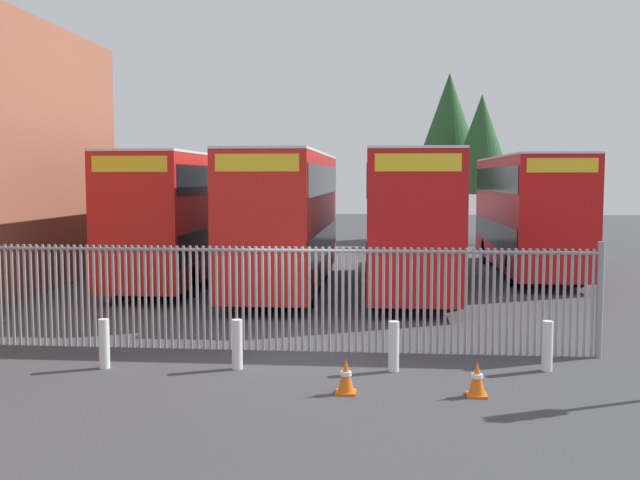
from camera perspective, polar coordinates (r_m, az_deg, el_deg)
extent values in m
plane|color=#3D3D42|center=(23.44, 0.87, -4.05)|extent=(100.00, 100.00, 0.00)
cylinder|color=gray|center=(17.41, -23.49, -3.90)|extent=(0.06, 0.06, 2.20)
cylinder|color=gray|center=(17.34, -23.08, -3.92)|extent=(0.06, 0.06, 2.20)
cylinder|color=gray|center=(17.27, -22.67, -3.94)|extent=(0.06, 0.06, 2.20)
cylinder|color=gray|center=(17.21, -22.25, -3.96)|extent=(0.06, 0.06, 2.20)
cylinder|color=gray|center=(17.15, -21.84, -3.98)|extent=(0.06, 0.06, 2.20)
cylinder|color=gray|center=(17.08, -21.42, -4.00)|extent=(0.06, 0.06, 2.20)
cylinder|color=gray|center=(17.02, -20.99, -4.01)|extent=(0.06, 0.06, 2.20)
cylinder|color=gray|center=(16.96, -20.57, -4.03)|extent=(0.06, 0.06, 2.20)
cylinder|color=gray|center=(16.90, -20.14, -4.05)|extent=(0.06, 0.06, 2.20)
cylinder|color=gray|center=(16.84, -19.71, -4.07)|extent=(0.06, 0.06, 2.20)
cylinder|color=gray|center=(16.78, -19.27, -4.09)|extent=(0.06, 0.06, 2.20)
cylinder|color=gray|center=(16.73, -18.83, -4.10)|extent=(0.06, 0.06, 2.20)
cylinder|color=gray|center=(16.67, -18.39, -4.12)|extent=(0.06, 0.06, 2.20)
cylinder|color=gray|center=(16.62, -17.95, -4.14)|extent=(0.06, 0.06, 2.20)
cylinder|color=gray|center=(16.56, -17.50, -4.16)|extent=(0.06, 0.06, 2.20)
cylinder|color=gray|center=(16.51, -17.05, -4.17)|extent=(0.06, 0.06, 2.20)
cylinder|color=gray|center=(16.46, -16.60, -4.19)|extent=(0.06, 0.06, 2.20)
cylinder|color=gray|center=(16.41, -16.14, -4.21)|extent=(0.06, 0.06, 2.20)
cylinder|color=gray|center=(16.36, -15.68, -4.22)|extent=(0.06, 0.06, 2.20)
cylinder|color=gray|center=(16.31, -15.22, -4.24)|extent=(0.06, 0.06, 2.20)
cylinder|color=gray|center=(16.26, -14.76, -4.26)|extent=(0.06, 0.06, 2.20)
cylinder|color=gray|center=(16.21, -14.29, -4.27)|extent=(0.06, 0.06, 2.20)
cylinder|color=gray|center=(16.17, -13.82, -4.29)|extent=(0.06, 0.06, 2.20)
cylinder|color=gray|center=(16.12, -13.35, -4.30)|extent=(0.06, 0.06, 2.20)
cylinder|color=gray|center=(16.08, -12.87, -4.32)|extent=(0.06, 0.06, 2.20)
cylinder|color=gray|center=(16.04, -12.40, -4.33)|extent=(0.06, 0.06, 2.20)
cylinder|color=gray|center=(15.99, -11.92, -4.35)|extent=(0.06, 0.06, 2.20)
cylinder|color=gray|center=(15.95, -11.43, -4.36)|extent=(0.06, 0.06, 2.20)
cylinder|color=gray|center=(15.92, -10.95, -4.38)|extent=(0.06, 0.06, 2.20)
cylinder|color=gray|center=(15.88, -10.46, -4.39)|extent=(0.06, 0.06, 2.20)
cylinder|color=gray|center=(15.84, -9.97, -4.41)|extent=(0.06, 0.06, 2.20)
cylinder|color=gray|center=(15.81, -9.48, -4.42)|extent=(0.06, 0.06, 2.20)
cylinder|color=gray|center=(15.77, -8.99, -4.43)|extent=(0.06, 0.06, 2.20)
cylinder|color=gray|center=(15.74, -8.49, -4.45)|extent=(0.06, 0.06, 2.20)
cylinder|color=gray|center=(15.71, -7.99, -4.46)|extent=(0.06, 0.06, 2.20)
cylinder|color=gray|center=(15.67, -7.49, -4.47)|extent=(0.06, 0.06, 2.20)
cylinder|color=gray|center=(15.64, -6.99, -4.48)|extent=(0.06, 0.06, 2.20)
cylinder|color=gray|center=(15.62, -6.49, -4.50)|extent=(0.06, 0.06, 2.20)
cylinder|color=gray|center=(15.59, -5.98, -4.51)|extent=(0.06, 0.06, 2.20)
cylinder|color=gray|center=(15.56, -5.47, -4.52)|extent=(0.06, 0.06, 2.20)
cylinder|color=gray|center=(15.54, -4.96, -4.53)|extent=(0.06, 0.06, 2.20)
cylinder|color=gray|center=(15.51, -4.45, -4.54)|extent=(0.06, 0.06, 2.20)
cylinder|color=gray|center=(15.49, -3.94, -4.55)|extent=(0.06, 0.06, 2.20)
cylinder|color=gray|center=(15.47, -3.43, -4.56)|extent=(0.06, 0.06, 2.20)
cylinder|color=gray|center=(15.45, -2.91, -4.57)|extent=(0.06, 0.06, 2.20)
cylinder|color=gray|center=(15.43, -2.39, -4.58)|extent=(0.06, 0.06, 2.20)
cylinder|color=gray|center=(15.42, -1.88, -4.59)|extent=(0.06, 0.06, 2.20)
cylinder|color=gray|center=(15.40, -1.36, -4.60)|extent=(0.06, 0.06, 2.20)
cylinder|color=gray|center=(15.38, -0.84, -4.61)|extent=(0.06, 0.06, 2.20)
cylinder|color=gray|center=(15.37, -0.32, -4.62)|extent=(0.06, 0.06, 2.20)
cylinder|color=gray|center=(15.36, 0.20, -4.62)|extent=(0.06, 0.06, 2.20)
cylinder|color=gray|center=(15.35, 0.73, -4.63)|extent=(0.06, 0.06, 2.20)
cylinder|color=gray|center=(15.34, 1.25, -4.64)|extent=(0.06, 0.06, 2.20)
cylinder|color=gray|center=(15.33, 1.77, -4.64)|extent=(0.06, 0.06, 2.20)
cylinder|color=gray|center=(15.32, 2.30, -4.65)|extent=(0.06, 0.06, 2.20)
cylinder|color=gray|center=(15.32, 2.82, -4.66)|extent=(0.06, 0.06, 2.20)
cylinder|color=gray|center=(15.31, 3.35, -4.66)|extent=(0.06, 0.06, 2.20)
cylinder|color=gray|center=(15.31, 3.88, -4.67)|extent=(0.06, 0.06, 2.20)
cylinder|color=gray|center=(15.30, 4.40, -4.67)|extent=(0.06, 0.06, 2.20)
cylinder|color=gray|center=(15.30, 4.93, -4.68)|extent=(0.06, 0.06, 2.20)
cylinder|color=gray|center=(15.30, 5.45, -4.68)|extent=(0.06, 0.06, 2.20)
cylinder|color=gray|center=(15.31, 5.98, -4.68)|extent=(0.06, 0.06, 2.20)
cylinder|color=gray|center=(15.31, 6.51, -4.69)|extent=(0.06, 0.06, 2.20)
cylinder|color=gray|center=(15.31, 7.03, -4.69)|extent=(0.06, 0.06, 2.20)
cylinder|color=gray|center=(15.32, 7.56, -4.69)|extent=(0.06, 0.06, 2.20)
cylinder|color=gray|center=(15.33, 8.08, -4.69)|extent=(0.06, 0.06, 2.20)
cylinder|color=gray|center=(15.33, 8.61, -4.69)|extent=(0.06, 0.06, 2.20)
cylinder|color=gray|center=(15.34, 9.13, -4.70)|extent=(0.06, 0.06, 2.20)
cylinder|color=gray|center=(15.35, 9.65, -4.70)|extent=(0.06, 0.06, 2.20)
cylinder|color=gray|center=(15.37, 10.17, -4.70)|extent=(0.06, 0.06, 2.20)
cylinder|color=gray|center=(15.38, 10.70, -4.70)|extent=(0.06, 0.06, 2.20)
cylinder|color=gray|center=(15.39, 11.22, -4.70)|extent=(0.06, 0.06, 2.20)
cylinder|color=gray|center=(15.41, 11.74, -4.69)|extent=(0.06, 0.06, 2.20)
cylinder|color=gray|center=(15.43, 12.25, -4.69)|extent=(0.06, 0.06, 2.20)
cylinder|color=gray|center=(15.44, 12.77, -4.69)|extent=(0.06, 0.06, 2.20)
cylinder|color=gray|center=(15.46, 13.29, -4.69)|extent=(0.06, 0.06, 2.20)
cylinder|color=gray|center=(15.48, 13.80, -4.69)|extent=(0.06, 0.06, 2.20)
cylinder|color=gray|center=(15.51, 14.31, -4.68)|extent=(0.06, 0.06, 2.20)
cylinder|color=gray|center=(15.53, 14.83, -4.68)|extent=(0.06, 0.06, 2.20)
cylinder|color=gray|center=(15.55, 15.34, -4.68)|extent=(0.06, 0.06, 2.20)
cylinder|color=gray|center=(15.58, 15.85, -4.67)|extent=(0.06, 0.06, 2.20)
cylinder|color=gray|center=(15.61, 16.35, -4.67)|extent=(0.06, 0.06, 2.20)
cylinder|color=gray|center=(15.63, 16.86, -4.67)|extent=(0.06, 0.06, 2.20)
cylinder|color=gray|center=(15.66, 17.36, -4.66)|extent=(0.06, 0.06, 2.20)
cylinder|color=gray|center=(15.69, 17.86, -4.66)|extent=(0.06, 0.06, 2.20)
cylinder|color=gray|center=(15.72, 18.36, -4.65)|extent=(0.06, 0.06, 2.20)
cylinder|color=gray|center=(15.76, 18.86, -4.64)|extent=(0.06, 0.06, 2.20)
cylinder|color=gray|center=(15.79, 19.35, -4.64)|extent=(0.06, 0.06, 2.20)
cylinder|color=gray|center=(15.83, 19.85, -4.63)|extent=(0.06, 0.06, 2.20)
cylinder|color=gray|center=(15.86, 20.34, -4.62)|extent=(0.06, 0.06, 2.20)
cylinder|color=gray|center=(15.90, 20.82, -4.62)|extent=(0.06, 0.06, 2.20)
cylinder|color=gray|center=(15.43, -5.50, -0.78)|extent=(14.28, 0.07, 0.07)
cylinder|color=gray|center=(15.89, 20.83, -4.35)|extent=(0.14, 0.14, 2.35)
cube|color=red|center=(23.91, -2.64, 1.79)|extent=(2.50, 10.80, 4.00)
cube|color=black|center=(23.96, -2.63, -0.12)|extent=(2.54, 10.37, 0.90)
cube|color=black|center=(23.87, -2.65, 4.66)|extent=(2.54, 10.37, 0.90)
cube|color=yellow|center=(18.59, -4.88, 5.98)|extent=(2.12, 0.12, 0.44)
cube|color=silver|center=(23.88, -2.66, 6.66)|extent=(2.50, 10.80, 0.08)
cylinder|color=black|center=(20.99, -6.83, -3.69)|extent=(0.30, 1.04, 1.04)
cylinder|color=black|center=(20.65, -0.84, -3.80)|extent=(0.30, 1.04, 1.04)
cylinder|color=black|center=(27.15, -4.08, -1.73)|extent=(0.30, 1.04, 1.04)
cylinder|color=black|center=(26.89, 0.55, -1.78)|extent=(0.30, 1.04, 1.04)
cube|color=red|center=(23.80, 6.98, 1.74)|extent=(2.50, 10.80, 4.00)
cube|color=black|center=(23.86, 6.96, -0.18)|extent=(2.54, 10.37, 0.90)
cube|color=black|center=(23.77, 7.01, 4.63)|extent=(2.54, 10.37, 0.90)
cube|color=yellow|center=(18.42, 7.58, 5.97)|extent=(2.12, 0.12, 0.44)
cube|color=silver|center=(23.78, 7.03, 6.63)|extent=(2.50, 10.80, 0.08)
cylinder|color=black|center=(20.64, 4.17, -3.82)|extent=(0.30, 1.04, 1.04)
cylinder|color=black|center=(20.73, 10.28, -3.85)|extent=(0.30, 1.04, 1.04)
cylinder|color=black|center=(26.90, 4.39, -1.79)|extent=(0.30, 1.04, 1.04)
cylinder|color=black|center=(26.97, 9.07, -1.82)|extent=(0.30, 1.04, 1.04)
cube|color=red|center=(26.05, -10.48, 1.97)|extent=(2.50, 10.80, 4.00)
cube|color=black|center=(26.11, -10.45, 0.21)|extent=(2.54, 10.37, 0.90)
cube|color=black|center=(26.02, -10.52, 4.60)|extent=(2.54, 10.37, 0.90)
cube|color=yellow|center=(20.92, -14.49, 5.72)|extent=(2.12, 0.12, 0.44)
cube|color=silver|center=(26.03, -10.55, 6.43)|extent=(2.50, 10.80, 0.08)
cylinder|color=black|center=(23.38, -15.21, -2.95)|extent=(0.30, 1.04, 1.04)
cylinder|color=black|center=(22.72, -9.99, -3.08)|extent=(0.30, 1.04, 1.04)
cylinder|color=black|center=(29.35, -10.94, -1.31)|extent=(0.30, 1.04, 1.04)
cylinder|color=black|center=(28.82, -6.73, -1.37)|extent=(0.30, 1.04, 1.04)
cube|color=red|center=(28.93, 15.73, 2.15)|extent=(2.50, 10.80, 4.00)
cube|color=black|center=(28.98, 15.70, 0.56)|extent=(2.54, 10.37, 0.90)
cube|color=black|center=(28.90, 15.79, 4.52)|extent=(2.54, 10.37, 0.90)
cube|color=yellow|center=(23.67, 18.22, 5.52)|extent=(2.12, 0.12, 0.44)
cube|color=silver|center=(28.91, 15.82, 6.17)|extent=(2.50, 10.80, 0.08)
cylinder|color=black|center=(25.60, 14.59, -2.27)|extent=(0.30, 1.04, 1.04)
cylinder|color=black|center=(26.06, 19.37, -2.27)|extent=(0.30, 1.04, 1.04)
cylinder|color=black|center=(31.81, 12.72, -0.87)|extent=(0.30, 1.04, 1.04)
cylinder|color=black|center=(32.18, 16.61, -0.89)|extent=(0.30, 1.04, 1.04)
cylinder|color=silver|center=(14.73, -16.35, -7.71)|extent=(0.20, 0.20, 0.95)
cylinder|color=silver|center=(14.19, -6.42, -8.02)|extent=(0.20, 0.20, 0.95)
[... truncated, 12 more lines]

